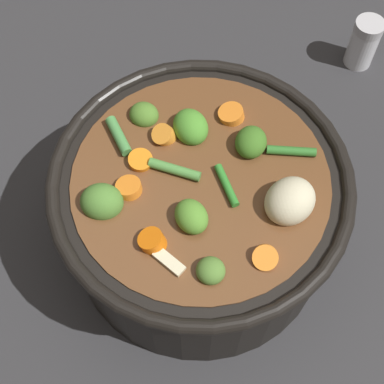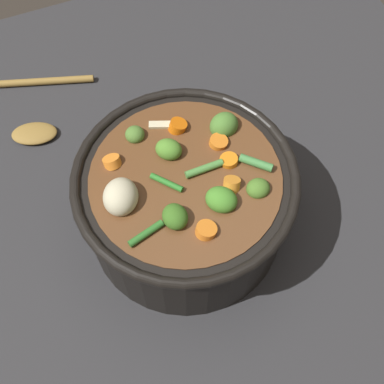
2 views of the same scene
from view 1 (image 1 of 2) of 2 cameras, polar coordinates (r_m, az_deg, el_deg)
The scene contains 3 objects.
ground_plane at distance 0.67m, azimuth 0.71°, elevation -4.49°, with size 1.10×1.10×0.00m, color #2D2D30.
cooking_pot at distance 0.60m, azimuth 0.79°, elevation -1.64°, with size 0.30×0.30×0.16m.
salt_shaker at distance 0.82m, azimuth 16.75°, elevation 14.07°, with size 0.04×0.04×0.07m.
Camera 1 is at (0.08, -0.26, 0.61)m, focal length 53.45 mm.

